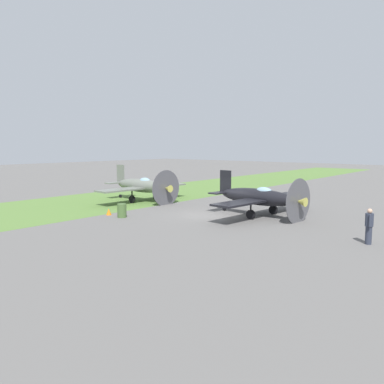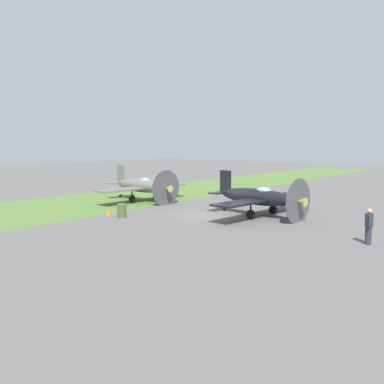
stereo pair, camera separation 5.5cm
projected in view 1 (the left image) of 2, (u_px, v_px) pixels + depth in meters
ground_plane at (208, 215)px, 26.30m from camera, size 160.00×160.00×0.00m
grass_verge at (107, 200)px, 33.26m from camera, size 120.00×11.00×0.01m
airplane_lead at (259, 197)px, 25.65m from camera, size 8.66×6.86×3.08m
airplane_wingman at (142, 186)px, 32.63m from camera, size 8.79×6.96×3.13m
ground_crew_chief at (369, 226)px, 18.35m from camera, size 0.60×0.38×1.73m
fuel_drum at (122, 211)px, 25.28m from camera, size 0.60×0.60×0.90m
supply_crate at (262, 195)px, 34.46m from camera, size 1.06×1.06×0.64m
runway_marker_cone at (109, 212)px, 26.16m from camera, size 0.36×0.36×0.44m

